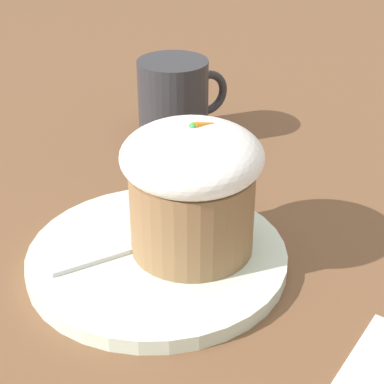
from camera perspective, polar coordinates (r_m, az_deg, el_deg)
The scene contains 5 objects.
ground_plane at distance 0.52m, azimuth -3.09°, elevation -6.38°, with size 4.00×4.00×0.00m, color brown.
dessert_plate at distance 0.52m, azimuth -3.10°, elevation -5.82°, with size 0.21×0.21×0.01m.
carrot_cake at distance 0.49m, azimuth 0.00°, elevation 0.57°, with size 0.11×0.11×0.11m.
spoon at distance 0.52m, azimuth -4.08°, elevation -4.46°, with size 0.12×0.03×0.01m.
coffee_cup at distance 0.72m, azimuth -1.54°, elevation 8.21°, with size 0.11×0.08×0.09m.
Camera 1 is at (-0.18, -0.38, 0.31)m, focal length 60.00 mm.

